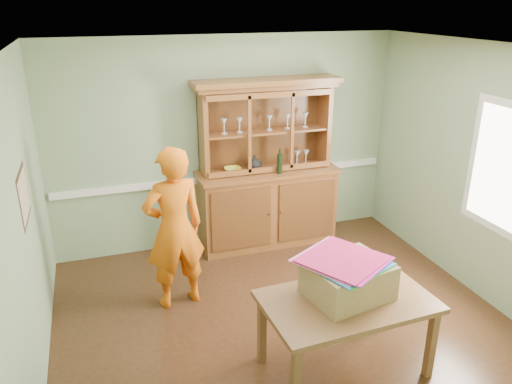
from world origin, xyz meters
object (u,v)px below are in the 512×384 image
object	(u,v)px
cardboard_box	(348,280)
person	(174,229)
dining_table	(347,308)
china_hutch	(267,188)

from	to	relation	value
cardboard_box	person	bearing A→B (deg)	130.14
dining_table	person	distance (m)	1.94
china_hutch	person	distance (m)	1.77
cardboard_box	person	world-z (taller)	person
person	dining_table	bearing A→B (deg)	119.12
china_hutch	person	xyz separation A→B (m)	(-1.40, -1.08, 0.11)
dining_table	cardboard_box	xyz separation A→B (m)	(0.02, 0.06, 0.24)
dining_table	cardboard_box	size ratio (longest dim) A/B	2.22
dining_table	cardboard_box	world-z (taller)	cardboard_box
china_hutch	cardboard_box	size ratio (longest dim) A/B	3.30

